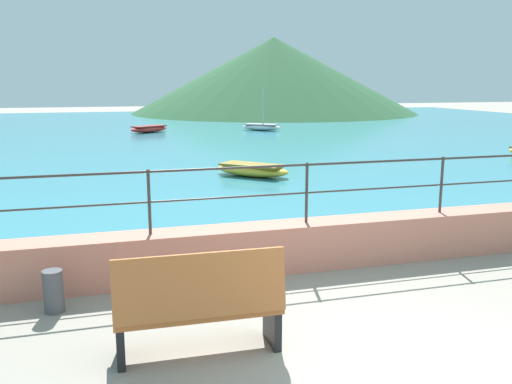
{
  "coord_description": "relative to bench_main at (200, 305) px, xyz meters",
  "views": [
    {
      "loc": [
        -2.92,
        -4.18,
        2.76
      ],
      "look_at": [
        -0.64,
        3.7,
        1.1
      ],
      "focal_mm": 38.27,
      "sensor_mm": 36.0,
      "label": 1
    }
  ],
  "objects": [
    {
      "name": "boat_0",
      "position": [
        1.77,
        25.05,
        -0.3
      ],
      "size": [
        2.43,
        1.97,
        0.36
      ],
      "color": "red",
      "rests_on": "lake_water"
    },
    {
      "name": "ground_plane",
      "position": [
        2.03,
        -0.93,
        -0.56
      ],
      "size": [
        120.0,
        120.0,
        0.0
      ],
      "primitive_type": "plane",
      "color": "gray"
    },
    {
      "name": "bench_main",
      "position": [
        0.0,
        0.0,
        0.0
      ],
      "size": [
        1.71,
        0.6,
        1.13
      ],
      "color": "#B76633",
      "rests_on": "ground"
    },
    {
      "name": "boat_4",
      "position": [
        8.01,
        24.57,
        -0.29
      ],
      "size": [
        2.35,
        2.16,
        2.34
      ],
      "color": "white",
      "rests_on": "lake_water"
    },
    {
      "name": "lake_water",
      "position": [
        2.03,
        24.91,
        -0.53
      ],
      "size": [
        64.0,
        44.32,
        0.06
      ],
      "primitive_type": "cube",
      "color": "teal",
      "rests_on": "ground"
    },
    {
      "name": "hill_main",
      "position": [
        14.27,
        41.66,
        2.74
      ],
      "size": [
        25.18,
        25.18,
        6.59
      ],
      "primitive_type": "cone",
      "color": "#285633",
      "rests_on": "ground"
    },
    {
      "name": "railing",
      "position": [
        2.03,
        2.27,
        0.78
      ],
      "size": [
        18.44,
        0.04,
        0.9
      ],
      "color": "#383330",
      "rests_on": "promenade_wall"
    },
    {
      "name": "bollard",
      "position": [
        -1.52,
        1.58,
        -0.3
      ],
      "size": [
        0.24,
        0.24,
        0.53
      ],
      "primitive_type": "cylinder",
      "color": "#4C4C51",
      "rests_on": "ground"
    },
    {
      "name": "boat_1",
      "position": [
        3.36,
        9.98,
        -0.3
      ],
      "size": [
        2.26,
        2.26,
        0.36
      ],
      "color": "gold",
      "rests_on": "lake_water"
    },
    {
      "name": "promenade_wall",
      "position": [
        2.03,
        2.27,
        -0.21
      ],
      "size": [
        20.0,
        0.56,
        0.7
      ],
      "primitive_type": "cube",
      "color": "tan",
      "rests_on": "ground"
    }
  ]
}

